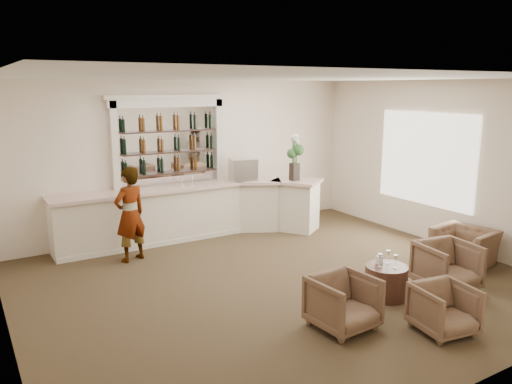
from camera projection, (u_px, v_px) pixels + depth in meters
ground at (279, 282)px, 8.24m from camera, size 8.00×8.00×0.00m
room_shell at (265, 136)px, 8.43m from camera, size 8.04×7.02×3.32m
bar_counter at (194, 212)px, 10.54m from camera, size 5.72×1.80×1.14m
back_bar_alcove at (169, 142)px, 10.41m from camera, size 2.64×0.25×3.00m
cocktail_table at (386, 282)px, 7.60m from camera, size 0.64×0.64×0.50m
sommelier at (130, 215)px, 9.09m from camera, size 0.74×0.61×1.75m
armchair_left at (343, 302)px, 6.60m from camera, size 0.82×0.85×0.72m
armchair_center at (444, 309)px, 6.49m from camera, size 0.80×0.82×0.65m
armchair_right at (447, 266)px, 7.90m from camera, size 0.93×0.95×0.76m
armchair_far at (464, 246)px, 9.08m from camera, size 1.00×1.11×0.64m
espresso_machine at (243, 170)px, 10.92m from camera, size 0.64×0.57×0.48m
flower_vase at (295, 155)px, 10.87m from camera, size 0.27×0.27×1.01m
wine_glass_bar_left at (192, 181)px, 10.37m from camera, size 0.07×0.07×0.21m
wine_glass_bar_right at (182, 182)px, 10.26m from camera, size 0.07×0.07×0.21m
wine_glass_tbl_a at (380, 260)px, 7.49m from camera, size 0.07×0.07×0.21m
wine_glass_tbl_b at (388, 257)px, 7.64m from camera, size 0.07×0.07×0.21m
wine_glass_tbl_c at (395, 262)px, 7.44m from camera, size 0.07×0.07×0.21m
napkin_holder at (379, 260)px, 7.64m from camera, size 0.08×0.08×0.12m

